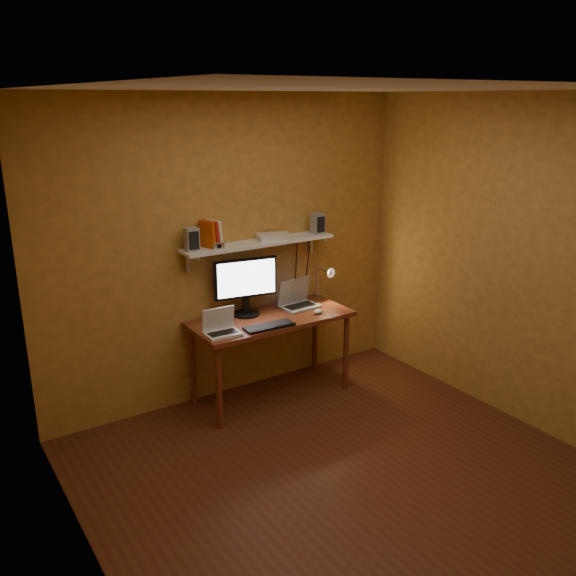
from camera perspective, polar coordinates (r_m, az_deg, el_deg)
room at (r=3.95m, az=5.52°, el=-1.13°), size 3.44×3.24×2.64m
desk at (r=5.26m, az=-1.57°, el=-3.58°), size 1.40×0.60×0.75m
wall_shelf at (r=5.22m, az=-2.75°, el=4.20°), size 1.40×0.25×0.21m
monitor at (r=5.20m, az=-4.00°, el=0.42°), size 0.55×0.27×0.50m
laptop at (r=5.47m, az=0.86°, el=-1.08°), size 0.35×0.26×0.25m
netbook at (r=4.87m, az=-6.31°, el=-3.64°), size 0.28×0.21×0.21m
keyboard at (r=4.99m, az=-1.76°, el=-3.60°), size 0.43×0.17×0.02m
mouse at (r=5.31m, az=2.84°, el=-2.20°), size 0.11×0.09×0.03m
desk_lamp at (r=5.62m, az=3.46°, el=0.94°), size 0.09×0.23×0.38m
speaker_left at (r=4.93m, az=-9.00°, el=4.52°), size 0.11×0.11×0.19m
speaker_right at (r=5.51m, az=2.79°, el=6.05°), size 0.10×0.10×0.18m
books at (r=5.01m, az=-7.22°, el=5.02°), size 0.16×0.16×0.23m
shelf_camera at (r=4.96m, az=-6.49°, el=3.94°), size 0.10×0.05×0.06m
router at (r=5.29m, az=-1.32°, el=4.84°), size 0.32×0.25×0.05m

